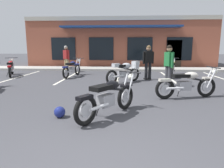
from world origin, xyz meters
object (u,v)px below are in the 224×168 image
at_px(motorcycle_blue_standard, 11,68).
at_px(motorcycle_green_cafe_racer, 125,71).
at_px(motorcycle_black_cruiser, 72,68).
at_px(helmet_on_pavement, 60,112).
at_px(person_by_back_row, 148,60).
at_px(motorcycle_red_sportbike, 172,68).
at_px(person_in_black_shirt, 169,63).
at_px(motorcycle_foreground_classic, 109,97).
at_px(person_in_shorts_foreground, 66,57).
at_px(motorcycle_silver_naked, 187,84).

height_order(motorcycle_blue_standard, motorcycle_green_cafe_racer, same).
height_order(motorcycle_black_cruiser, helmet_on_pavement, motorcycle_black_cruiser).
height_order(motorcycle_green_cafe_racer, person_by_back_row, person_by_back_row).
relative_size(motorcycle_red_sportbike, helmet_on_pavement, 7.97).
bearing_deg(motorcycle_blue_standard, person_in_black_shirt, -17.36).
bearing_deg(motorcycle_foreground_classic, person_in_shorts_foreground, 112.12).
xyz_separation_m(motorcycle_black_cruiser, motorcycle_blue_standard, (-3.47, 0.06, 0.00)).
bearing_deg(motorcycle_black_cruiser, motorcycle_green_cafe_racer, -29.55).
height_order(motorcycle_black_cruiser, motorcycle_green_cafe_racer, same).
distance_m(motorcycle_blue_standard, person_in_black_shirt, 8.49).
xyz_separation_m(motorcycle_black_cruiser, person_in_shorts_foreground, (-0.91, 2.11, 0.49)).
height_order(motorcycle_foreground_classic, person_in_black_shirt, person_in_black_shirt).
relative_size(motorcycle_black_cruiser, motorcycle_blue_standard, 1.07).
distance_m(motorcycle_red_sportbike, motorcycle_green_cafe_racer, 3.21).
xyz_separation_m(motorcycle_blue_standard, helmet_on_pavement, (4.83, -6.47, -0.33)).
bearing_deg(person_in_shorts_foreground, motorcycle_foreground_classic, -67.88).
height_order(motorcycle_foreground_classic, motorcycle_silver_naked, same).
bearing_deg(motorcycle_black_cruiser, motorcycle_blue_standard, 178.97).
height_order(motorcycle_green_cafe_racer, helmet_on_pavement, motorcycle_green_cafe_racer).
distance_m(motorcycle_silver_naked, person_by_back_row, 3.71).
relative_size(person_in_shorts_foreground, helmet_on_pavement, 6.44).
height_order(motorcycle_silver_naked, person_by_back_row, person_by_back_row).
bearing_deg(helmet_on_pavement, motorcycle_blue_standard, 126.76).
relative_size(person_in_black_shirt, person_in_shorts_foreground, 1.00).
height_order(motorcycle_foreground_classic, person_by_back_row, person_by_back_row).
height_order(motorcycle_silver_naked, helmet_on_pavement, motorcycle_silver_naked).
distance_m(motorcycle_foreground_classic, person_in_shorts_foreground, 9.02).
relative_size(motorcycle_red_sportbike, person_in_black_shirt, 1.24).
distance_m(motorcycle_blue_standard, helmet_on_pavement, 8.08).
height_order(motorcycle_foreground_classic, person_in_shorts_foreground, person_in_shorts_foreground).
relative_size(motorcycle_black_cruiser, helmet_on_pavement, 8.05).
xyz_separation_m(motorcycle_green_cafe_racer, helmet_on_pavement, (-1.52, -4.77, -0.40)).
bearing_deg(motorcycle_red_sportbike, helmet_on_pavement, -120.94).
bearing_deg(motorcycle_green_cafe_racer, person_in_shorts_foreground, 135.39).
xyz_separation_m(motorcycle_foreground_classic, helmet_on_pavement, (-1.12, -0.17, -0.33)).
relative_size(motorcycle_foreground_classic, helmet_on_pavement, 7.03).
bearing_deg(helmet_on_pavement, motorcycle_green_cafe_racer, 72.35).
xyz_separation_m(motorcycle_foreground_classic, person_by_back_row, (1.51, 5.46, 0.49)).
bearing_deg(person_in_shorts_foreground, motorcycle_green_cafe_racer, -44.61).
relative_size(motorcycle_red_sportbike, motorcycle_green_cafe_racer, 1.25).
distance_m(person_by_back_row, helmet_on_pavement, 6.27).
bearing_deg(person_in_black_shirt, helmet_on_pavement, -129.57).
relative_size(motorcycle_red_sportbike, motorcycle_blue_standard, 1.06).
height_order(person_in_shorts_foreground, helmet_on_pavement, person_in_shorts_foreground).
bearing_deg(motorcycle_black_cruiser, motorcycle_red_sportbike, 3.62).
distance_m(motorcycle_black_cruiser, motorcycle_green_cafe_racer, 3.31).
bearing_deg(person_in_shorts_foreground, motorcycle_silver_naked, -48.46).
bearing_deg(motorcycle_blue_standard, motorcycle_red_sportbike, 1.81).
height_order(motorcycle_foreground_classic, motorcycle_blue_standard, same).
height_order(motorcycle_black_cruiser, motorcycle_blue_standard, same).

